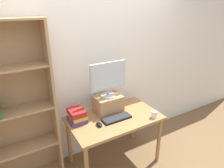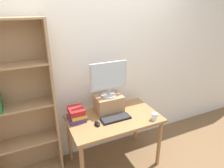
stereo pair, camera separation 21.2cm
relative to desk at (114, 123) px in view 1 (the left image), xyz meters
name	(u,v)px [view 1 (the left image)]	position (x,y,z in m)	size (l,w,h in m)	color
ground_plane	(114,161)	(0.00, 0.00, -0.64)	(12.00, 12.00, 0.00)	brown
back_wall	(97,66)	(0.00, 0.46, 0.66)	(7.00, 0.08, 2.60)	silver
desk	(114,123)	(0.00, 0.00, 0.00)	(1.17, 0.69, 0.73)	#9E7042
bookshelf_unit	(16,110)	(-1.09, 0.31, 0.35)	(0.78, 0.28, 1.97)	tan
riser_box	(108,104)	(0.01, 0.17, 0.20)	(0.36, 0.26, 0.23)	#A87F56
computer_monitor	(108,78)	(0.01, 0.17, 0.57)	(0.49, 0.20, 0.46)	#B7B7BA
keyboard	(117,118)	(0.00, -0.06, 0.10)	(0.38, 0.15, 0.02)	black
computer_mouse	(99,124)	(-0.26, -0.08, 0.11)	(0.06, 0.10, 0.04)	black
book_stack	(77,116)	(-0.45, 0.13, 0.17)	(0.20, 0.22, 0.17)	#4C336B
coffee_mug	(154,114)	(0.44, -0.27, 0.13)	(0.10, 0.07, 0.09)	white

